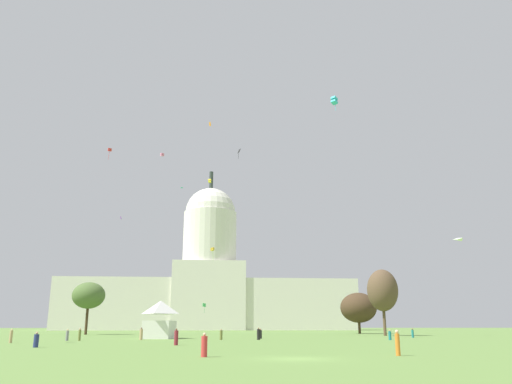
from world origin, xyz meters
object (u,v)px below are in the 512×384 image
at_px(person_olive_back_right, 221,335).
at_px(tree_west_near, 89,296).
at_px(event_tent, 160,319).
at_px(person_teal_lawn_far_right, 413,333).
at_px(kite_orange_high, 210,124).
at_px(person_black_deep_crowd, 259,334).
at_px(kite_white_low, 462,244).
at_px(person_black_back_center, 261,334).
at_px(person_teal_edge_east, 390,335).
at_px(kite_yellow_high, 210,181).
at_px(kite_black_high, 239,151).
at_px(person_navy_edge_west, 36,340).
at_px(person_tan_back_left, 141,334).
at_px(kite_gold_mid, 213,249).
at_px(person_olive_near_tent, 80,335).
at_px(tree_east_mid, 383,290).
at_px(person_orange_mid_left, 398,343).
at_px(kite_pink_high, 162,155).
at_px(person_grey_lawn_far_left, 67,335).
at_px(person_red_front_left, 204,346).
at_px(capitol_building, 209,285).
at_px(person_maroon_mid_right, 176,338).
at_px(kite_cyan_high, 334,100).
at_px(kite_green_low, 204,305).
at_px(tree_east_near, 358,308).
at_px(kite_turquoise_high, 181,188).
at_px(kite_blue_low, 372,289).
at_px(person_tan_aisle_center, 11,336).
at_px(kite_violet_high, 121,218).
at_px(kite_red_high, 110,150).

bearing_deg(person_olive_back_right, tree_west_near, -70.82).
height_order(event_tent, person_teal_lawn_far_right, event_tent).
bearing_deg(kite_orange_high, person_black_deep_crowd, 29.57).
bearing_deg(kite_white_low, person_black_back_center, 22.96).
distance_m(person_teal_edge_east, kite_yellow_high, 137.97).
height_order(person_black_back_center, kite_black_high, kite_black_high).
relative_size(tree_west_near, person_navy_edge_west, 8.01).
distance_m(person_tan_back_left, kite_orange_high, 77.56).
distance_m(person_tan_back_left, kite_gold_mid, 78.88).
height_order(person_tan_back_left, kite_black_high, kite_black_high).
xyz_separation_m(person_olive_near_tent, kite_gold_mid, (18.53, 78.34, 23.40)).
xyz_separation_m(tree_east_mid, kite_yellow_high, (-36.66, 91.82, 48.89)).
bearing_deg(kite_white_low, person_orange_mid_left, 123.24).
bearing_deg(kite_pink_high, person_black_deep_crowd, 76.34).
bearing_deg(person_grey_lawn_far_left, person_orange_mid_left, 7.75).
bearing_deg(person_teal_edge_east, person_red_front_left, -135.35).
relative_size(capitol_building, person_olive_back_right, 83.47).
bearing_deg(kite_orange_high, person_olive_back_right, 23.86).
bearing_deg(person_maroon_mid_right, kite_cyan_high, -143.10).
height_order(person_black_deep_crowd, kite_green_low, kite_green_low).
bearing_deg(kite_yellow_high, person_grey_lawn_far_left, -84.62).
bearing_deg(person_navy_edge_west, person_teal_lawn_far_right, -104.71).
bearing_deg(person_orange_mid_left, capitol_building, -174.87).
bearing_deg(kite_gold_mid, person_olive_near_tent, -165.14).
xyz_separation_m(person_olive_near_tent, kite_orange_high, (16.94, 57.49, 55.20)).
height_order(person_red_front_left, kite_white_low, kite_white_low).
distance_m(tree_east_near, kite_turquoise_high, 91.66).
relative_size(person_olive_back_right, kite_turquoise_high, 1.18).
xyz_separation_m(kite_cyan_high, kite_blue_low, (12.22, 20.17, -36.99)).
bearing_deg(kite_pink_high, kite_turquoise_high, -131.79).
xyz_separation_m(capitol_building, tree_east_near, (38.33, -101.63, -13.24)).
bearing_deg(event_tent, kite_white_low, -26.74).
xyz_separation_m(tree_east_near, kite_white_low, (-7.40, -71.21, 5.32)).
xyz_separation_m(person_orange_mid_left, person_olive_near_tent, (-30.91, 38.49, -0.04)).
bearing_deg(person_black_deep_crowd, person_olive_near_tent, 142.76).
height_order(tree_west_near, kite_green_low, tree_west_near).
height_order(person_black_back_center, person_tan_aisle_center, person_tan_aisle_center).
xyz_separation_m(tree_east_mid, person_black_deep_crowd, (-28.70, -27.51, -8.33)).
bearing_deg(person_teal_edge_east, kite_violet_high, 106.61).
xyz_separation_m(person_black_back_center, kite_violet_high, (-41.47, 104.98, 39.99)).
relative_size(kite_black_high, kite_turquoise_high, 2.30).
relative_size(person_teal_edge_east, kite_gold_mid, 0.37).
relative_size(person_orange_mid_left, kite_red_high, 0.45).
bearing_deg(person_grey_lawn_far_left, person_black_deep_crowd, 62.93).
bearing_deg(kite_turquoise_high, person_black_back_center, -48.28).
bearing_deg(kite_green_low, kite_white_low, -172.45).
bearing_deg(kite_white_low, capitol_building, -9.57).
xyz_separation_m(person_orange_mid_left, person_black_deep_crowd, (-5.84, 41.31, -0.05)).
bearing_deg(person_red_front_left, kite_red_high, 21.15).
bearing_deg(person_red_front_left, kite_pink_high, 13.28).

